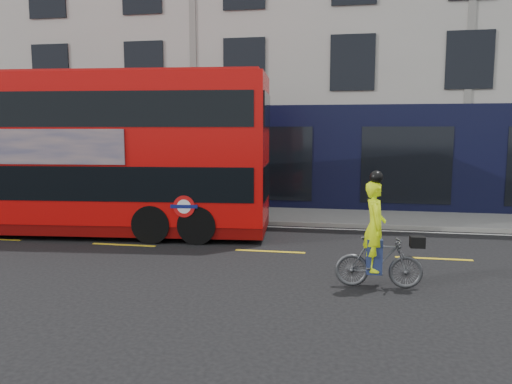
# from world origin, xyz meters

# --- Properties ---
(ground) EXTENTS (120.00, 120.00, 0.00)m
(ground) POSITION_xyz_m (0.00, 0.00, 0.00)
(ground) COLOR black
(ground) RESTS_ON ground
(pavement) EXTENTS (60.00, 3.00, 0.12)m
(pavement) POSITION_xyz_m (0.00, 6.50, 0.06)
(pavement) COLOR gray
(pavement) RESTS_ON ground
(kerb) EXTENTS (60.00, 0.12, 0.13)m
(kerb) POSITION_xyz_m (0.00, 5.00, 0.07)
(kerb) COLOR gray
(kerb) RESTS_ON ground
(building_terrace) EXTENTS (50.00, 10.07, 15.00)m
(building_terrace) POSITION_xyz_m (0.00, 12.94, 7.49)
(building_terrace) COLOR #B1AEA7
(building_terrace) RESTS_ON ground
(road_edge_line) EXTENTS (58.00, 0.10, 0.01)m
(road_edge_line) POSITION_xyz_m (0.00, 4.70, 0.00)
(road_edge_line) COLOR silver
(road_edge_line) RESTS_ON ground
(lane_dashes) EXTENTS (58.00, 0.12, 0.01)m
(lane_dashes) POSITION_xyz_m (0.00, 1.50, 0.00)
(lane_dashes) COLOR gold
(lane_dashes) RESTS_ON ground
(bus) EXTENTS (11.86, 3.71, 4.71)m
(bus) POSITION_xyz_m (-2.14, 2.79, 2.41)
(bus) COLOR #BF0907
(bus) RESTS_ON ground
(cyclist) EXTENTS (1.72, 0.66, 2.32)m
(cyclist) POSITION_xyz_m (6.51, -0.99, 0.78)
(cyclist) COLOR #484A4D
(cyclist) RESTS_ON ground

